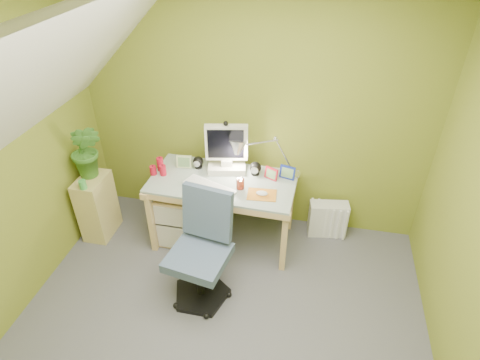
% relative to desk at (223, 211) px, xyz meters
% --- Properties ---
extents(floor, '(3.20, 3.20, 0.01)m').
position_rel_desk_xyz_m(floor, '(0.20, -1.18, -0.35)').
color(floor, '#55555A').
rests_on(floor, ground).
extents(ceiling, '(3.20, 3.20, 0.01)m').
position_rel_desk_xyz_m(ceiling, '(0.20, -1.18, 2.05)').
color(ceiling, white).
rests_on(ceiling, wall_back).
extents(wall_back, '(3.20, 0.01, 2.40)m').
position_rel_desk_xyz_m(wall_back, '(0.20, 0.42, 0.85)').
color(wall_back, olive).
rests_on(wall_back, floor).
extents(slope_ceiling, '(1.10, 3.20, 1.10)m').
position_rel_desk_xyz_m(slope_ceiling, '(-0.80, -1.18, 1.50)').
color(slope_ceiling, white).
rests_on(slope_ceiling, wall_left).
extents(desk, '(1.32, 0.69, 0.69)m').
position_rel_desk_xyz_m(desk, '(0.00, 0.00, 0.00)').
color(desk, tan).
rests_on(desk, floor).
extents(monitor, '(0.41, 0.29, 0.51)m').
position_rel_desk_xyz_m(monitor, '(-0.00, 0.18, 0.60)').
color(monitor, silver).
rests_on(monitor, desk).
extents(speaker_left, '(0.11, 0.11, 0.12)m').
position_rel_desk_xyz_m(speaker_left, '(-0.27, 0.16, 0.41)').
color(speaker_left, black).
rests_on(speaker_left, desk).
extents(speaker_right, '(0.11, 0.11, 0.13)m').
position_rel_desk_xyz_m(speaker_right, '(0.27, 0.16, 0.41)').
color(speaker_right, black).
rests_on(speaker_right, desk).
extents(keyboard, '(0.50, 0.32, 0.02)m').
position_rel_desk_xyz_m(keyboard, '(-0.08, -0.14, 0.36)').
color(keyboard, white).
rests_on(keyboard, desk).
extents(mousepad, '(0.26, 0.19, 0.01)m').
position_rel_desk_xyz_m(mousepad, '(0.38, -0.14, 0.35)').
color(mousepad, orange).
rests_on(mousepad, desk).
extents(mouse, '(0.10, 0.06, 0.03)m').
position_rel_desk_xyz_m(mouse, '(0.38, -0.14, 0.36)').
color(mouse, silver).
rests_on(mouse, mousepad).
extents(amber_tumbler, '(0.08, 0.08, 0.09)m').
position_rel_desk_xyz_m(amber_tumbler, '(0.18, -0.08, 0.39)').
color(amber_tumbler, maroon).
rests_on(amber_tumbler, desk).
extents(candle_cluster, '(0.19, 0.17, 0.13)m').
position_rel_desk_xyz_m(candle_cluster, '(-0.60, 0.01, 0.41)').
color(candle_cluster, '#B70F26').
rests_on(candle_cluster, desk).
extents(photo_frame_red, '(0.12, 0.07, 0.11)m').
position_rel_desk_xyz_m(photo_frame_red, '(0.42, 0.12, 0.40)').
color(photo_frame_red, red).
rests_on(photo_frame_red, desk).
extents(photo_frame_blue, '(0.14, 0.05, 0.12)m').
position_rel_desk_xyz_m(photo_frame_blue, '(0.56, 0.16, 0.41)').
color(photo_frame_blue, navy).
rests_on(photo_frame_blue, desk).
extents(photo_frame_green, '(0.14, 0.03, 0.12)m').
position_rel_desk_xyz_m(photo_frame_green, '(-0.40, 0.14, 0.41)').
color(photo_frame_green, beige).
rests_on(photo_frame_green, desk).
extents(desk_lamp, '(0.58, 0.32, 0.59)m').
position_rel_desk_xyz_m(desk_lamp, '(0.45, 0.18, 0.64)').
color(desk_lamp, '#BDBCC1').
rests_on(desk_lamp, desk).
extents(side_ledge, '(0.24, 0.37, 0.65)m').
position_rel_desk_xyz_m(side_ledge, '(-1.22, -0.16, -0.02)').
color(side_ledge, tan).
rests_on(side_ledge, floor).
extents(potted_plant, '(0.30, 0.24, 0.54)m').
position_rel_desk_xyz_m(potted_plant, '(-1.22, -0.11, 0.57)').
color(potted_plant, '#3C7527').
rests_on(potted_plant, side_ledge).
extents(green_cup, '(0.07, 0.07, 0.08)m').
position_rel_desk_xyz_m(green_cup, '(-1.20, -0.31, 0.34)').
color(green_cup, green).
rests_on(green_cup, side_ledge).
extents(task_chair, '(0.59, 0.59, 0.92)m').
position_rel_desk_xyz_m(task_chair, '(-0.02, -0.73, 0.11)').
color(task_chair, '#40526A').
rests_on(task_chair, floor).
extents(radiator, '(0.39, 0.20, 0.37)m').
position_rel_desk_xyz_m(radiator, '(0.98, 0.28, -0.16)').
color(radiator, silver).
rests_on(radiator, floor).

